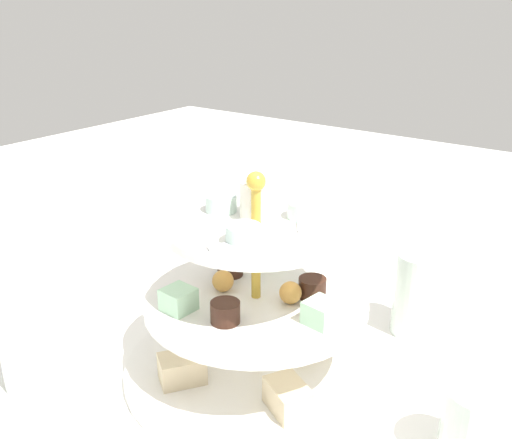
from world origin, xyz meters
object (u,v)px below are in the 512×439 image
at_px(water_glass_tall_right, 30,330).
at_px(water_glass_short_left, 477,426).
at_px(butter_knife_left, 209,263).
at_px(water_glass_mid_back, 418,294).
at_px(tiered_serving_stand, 256,315).

relative_size(water_glass_tall_right, water_glass_short_left, 1.72).
xyz_separation_m(butter_knife_left, water_glass_mid_back, (0.00, -0.34, 0.05)).
bearing_deg(butter_knife_left, water_glass_mid_back, 131.38).
distance_m(water_glass_tall_right, water_glass_short_left, 0.46).
distance_m(tiered_serving_stand, water_glass_mid_back, 0.22).
bearing_deg(water_glass_tall_right, water_glass_short_left, -68.48).
height_order(water_glass_tall_right, water_glass_short_left, water_glass_tall_right).
distance_m(water_glass_tall_right, water_glass_mid_back, 0.45).
relative_size(water_glass_tall_right, butter_knife_left, 0.79).
bearing_deg(butter_knife_left, water_glass_short_left, 110.18).
height_order(water_glass_short_left, water_glass_mid_back, water_glass_mid_back).
relative_size(butter_knife_left, water_glass_mid_back, 1.58).
bearing_deg(tiered_serving_stand, water_glass_tall_right, 131.67).
bearing_deg(butter_knife_left, tiered_serving_stand, 92.19).
bearing_deg(water_glass_short_left, tiered_serving_stand, 91.32).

